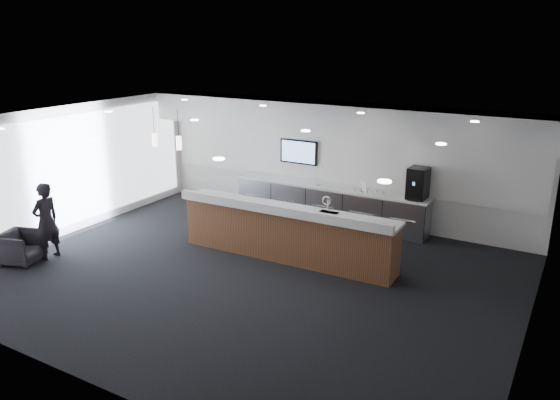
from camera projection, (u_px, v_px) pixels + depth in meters
The scene contains 25 objects.
ground at pixel (249, 275), 10.75m from camera, with size 10.00×10.00×0.00m, color black.
ceiling at pixel (247, 123), 9.87m from camera, with size 10.00×8.00×0.02m, color black.
back_wall at pixel (336, 161), 13.62m from camera, with size 10.00×0.02×3.00m, color silver.
left_wall at pixel (68, 170), 12.70m from camera, with size 0.02×8.00×3.00m, color silver.
right_wall at pixel (536, 254), 7.92m from camera, with size 0.02×8.00×3.00m, color silver.
soffit_bulkhead at pixel (329, 118), 12.91m from camera, with size 10.00×0.90×0.70m, color white.
alcove_panel at pixel (335, 157), 13.57m from camera, with size 9.80×0.06×1.40m, color white.
window_blinds_wall at pixel (70, 171), 12.68m from camera, with size 0.04×7.36×2.55m, color #ABB6CD.
back_credenza at pixel (329, 204), 13.62m from camera, with size 5.06×0.66×0.95m.
wall_tv at pixel (299, 152), 13.98m from camera, with size 1.05×0.08×0.62m.
pendant_left at pixel (176, 144), 11.90m from camera, with size 0.12×0.12×0.30m, color #FFE7C6.
pendant_right at pixel (151, 141), 12.23m from camera, with size 0.12×0.12×0.30m, color #FFE7C6.
ceiling_can_lights at pixel (247, 125), 9.88m from camera, with size 7.00×5.00×0.02m, color white, non-canonical shape.
service_counter at pixel (286, 232), 11.39m from camera, with size 4.80×0.88×1.49m.
coffee_machine at pixel (418, 183), 12.34m from camera, with size 0.44×0.56×0.73m.
info_sign_left at pixel (318, 181), 13.52m from camera, with size 0.14×0.02×0.20m, color white.
info_sign_right at pixel (363, 187), 12.92m from camera, with size 0.20×0.02×0.26m, color white.
armchair at pixel (21, 247), 11.22m from camera, with size 0.73×0.75×0.68m, color black.
lounge_guest at pixel (46, 221), 11.35m from camera, with size 0.60×0.39×1.64m, color black.
cup_0 at pixel (383, 193), 12.71m from camera, with size 0.11×0.11×0.10m, color white.
cup_1 at pixel (377, 192), 12.78m from camera, with size 0.11×0.11×0.10m, color white.
cup_2 at pixel (371, 191), 12.85m from camera, with size 0.11×0.11×0.10m, color white.
cup_3 at pixel (366, 190), 12.91m from camera, with size 0.11×0.11×0.10m, color white.
cup_4 at pixel (360, 189), 12.98m from camera, with size 0.11×0.11×0.10m, color white.
cup_5 at pixel (355, 189), 13.05m from camera, with size 0.11×0.11×0.10m, color white.
Camera 1 is at (5.44, -8.22, 4.57)m, focal length 35.00 mm.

